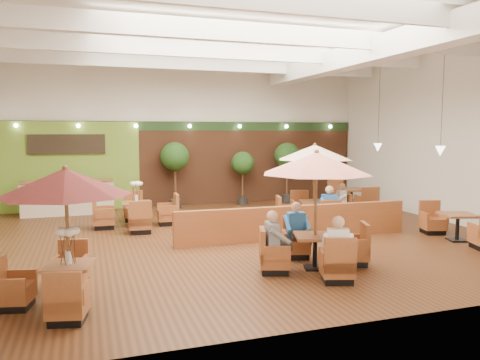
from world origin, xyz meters
name	(u,v)px	position (x,y,z in m)	size (l,w,h in m)	color
room	(231,104)	(0.25, 1.22, 3.63)	(14.04, 14.00, 5.52)	#381E0F
service_counter	(68,198)	(-4.40, 5.10, 0.58)	(3.00, 0.75, 1.18)	beige
booth_divider	(295,222)	(1.45, -0.71, 0.45)	(6.50, 0.18, 0.90)	brown
table_0	(63,205)	(-4.15, -3.74, 1.66)	(2.24, 2.34, 2.32)	brown
table_1	(316,188)	(0.70, -3.28, 1.71)	(2.56, 2.56, 2.49)	brown
table_2	(314,169)	(2.85, 0.96, 1.71)	(2.55, 2.55, 2.50)	brown
table_3	(137,213)	(-2.38, 2.28, 0.42)	(2.54, 2.54, 1.53)	brown
table_4	(457,228)	(5.40, -2.20, 0.35)	(1.00, 2.55, 0.91)	brown
table_5	(351,200)	(5.40, 2.95, 0.37)	(0.95, 2.63, 0.97)	brown
topiary_0	(175,159)	(-0.66, 5.30, 1.83)	(1.06, 1.06, 2.46)	black
topiary_1	(243,165)	(1.99, 5.30, 1.54)	(0.89, 0.89, 2.07)	black
topiary_2	(287,158)	(3.87, 5.30, 1.79)	(1.03, 1.03, 2.40)	black
diner_0	(338,242)	(0.70, -4.18, 0.77)	(0.46, 0.44, 0.83)	white
diner_1	(297,224)	(0.70, -2.37, 0.76)	(0.42, 0.36, 0.81)	#2764AC
diner_2	(275,236)	(-0.21, -3.28, 0.77)	(0.36, 0.43, 0.82)	slate
diner_3	(329,204)	(2.85, 0.05, 0.77)	(0.44, 0.38, 0.84)	#2764AC
diner_4	(340,199)	(3.76, 0.96, 0.75)	(0.38, 0.42, 0.78)	white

